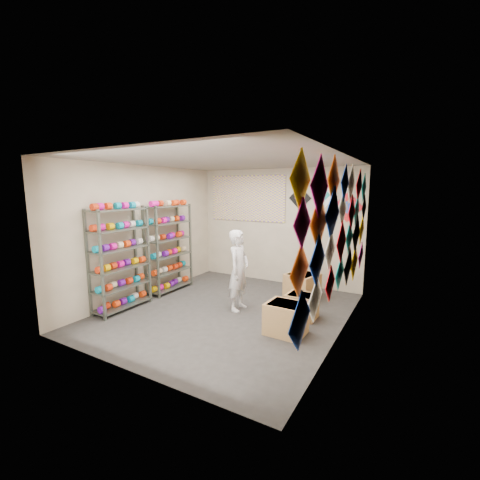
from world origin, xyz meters
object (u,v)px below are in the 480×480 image
Objects in this scene: shelf_rack_front at (120,259)px; shopkeeper at (239,270)px; carton_a at (286,318)px; shelf_rack_back at (169,248)px; carton_c at (302,286)px; carton_b at (302,306)px.

shelf_rack_front is 2.19m from shopkeeper.
shelf_rack_front is 3.24× the size of carton_a.
shelf_rack_back is at bearing 90.00° from shelf_rack_front.
carton_b is at bearing -57.45° from carton_c.
shelf_rack_front is at bearing -156.61° from carton_b.
shelf_rack_back is 3.14m from carton_b.
carton_b is (3.05, -0.03, -0.74)m from shelf_rack_back.
shelf_rack_front reaches higher than carton_b.
shelf_rack_front and shelf_rack_back have the same top height.
carton_a is at bearing 10.07° from shelf_rack_front.
shelf_rack_back reaches higher than carton_a.
carton_a is 0.97× the size of carton_c.
shelf_rack_front reaches higher than carton_c.
shopkeeper is (1.90, -0.23, -0.20)m from shelf_rack_back.
shopkeeper is 1.50m from carton_c.
carton_c is at bearing -39.66° from shopkeeper.
shelf_rack_back is 1.92m from shopkeeper.
carton_c is (-0.31, 1.67, 0.02)m from carton_a.
shelf_rack_front is 1.27× the size of shopkeeper.
carton_a reaches higher than carton_b.
carton_b is (0.00, 0.73, -0.04)m from carton_a.
shelf_rack_front is 3.58m from carton_c.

